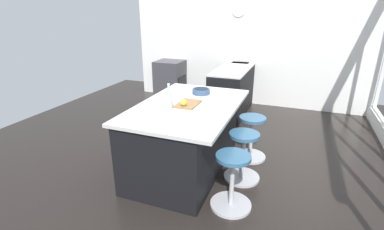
{
  "coord_description": "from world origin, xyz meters",
  "views": [
    {
      "loc": [
        3.31,
        1.12,
        1.98
      ],
      "look_at": [
        0.26,
        -0.05,
        0.75
      ],
      "focal_mm": 26.39,
      "sensor_mm": 36.0,
      "label": 1
    }
  ],
  "objects": [
    {
      "name": "oven_range",
      "position": [
        -2.48,
        -1.64,
        0.44
      ],
      "size": [
        0.6,
        0.61,
        0.88
      ],
      "color": "#38383D",
      "rests_on": "ground_plane"
    },
    {
      "name": "kitchen_island",
      "position": [
        0.26,
        -0.15,
        0.45
      ],
      "size": [
        1.81,
        1.17,
        0.89
      ],
      "color": "black",
      "rests_on": "ground_plane"
    },
    {
      "name": "fruit_bowl",
      "position": [
        -0.23,
        -0.11,
        0.93
      ],
      "size": [
        0.24,
        0.24,
        0.07
      ],
      "color": "#334C6B",
      "rests_on": "kitchen_island"
    },
    {
      "name": "interior_partition_left",
      "position": [
        -2.83,
        -0.0,
        1.47
      ],
      "size": [
        0.15,
        5.05,
        2.94
      ],
      "color": "silver",
      "rests_on": "ground_plane"
    },
    {
      "name": "water_bottle",
      "position": [
        0.53,
        -0.23,
        1.01
      ],
      "size": [
        0.06,
        0.06,
        0.31
      ],
      "color": "silver",
      "rests_on": "kitchen_island"
    },
    {
      "name": "cutting_board",
      "position": [
        0.28,
        -0.1,
        0.9
      ],
      "size": [
        0.36,
        0.24,
        0.02
      ],
      "primitive_type": "cube",
      "color": "olive",
      "rests_on": "kitchen_island"
    },
    {
      "name": "stool_middle",
      "position": [
        0.26,
        0.61,
        0.29
      ],
      "size": [
        0.44,
        0.44,
        0.61
      ],
      "color": "#B7B7BC",
      "rests_on": "ground_plane"
    },
    {
      "name": "sink_cabinet",
      "position": [
        -2.49,
        -0.08,
        0.46
      ],
      "size": [
        2.44,
        0.6,
        1.19
      ],
      "color": "black",
      "rests_on": "ground_plane"
    },
    {
      "name": "ground_plane",
      "position": [
        0.0,
        0.0,
        0.0
      ],
      "size": [
        7.36,
        7.36,
        0.0
      ],
      "primitive_type": "plane",
      "color": "black"
    },
    {
      "name": "apple_yellow",
      "position": [
        0.39,
        -0.11,
        0.95
      ],
      "size": [
        0.08,
        0.08,
        0.08
      ],
      "primitive_type": "sphere",
      "color": "gold",
      "rests_on": "cutting_board"
    },
    {
      "name": "stool_by_window",
      "position": [
        -0.3,
        0.61,
        0.29
      ],
      "size": [
        0.44,
        0.44,
        0.61
      ],
      "color": "#B7B7BC",
      "rests_on": "ground_plane"
    },
    {
      "name": "stool_near_camera",
      "position": [
        0.83,
        0.61,
        0.29
      ],
      "size": [
        0.44,
        0.44,
        0.61
      ],
      "color": "#B7B7BC",
      "rests_on": "ground_plane"
    }
  ]
}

